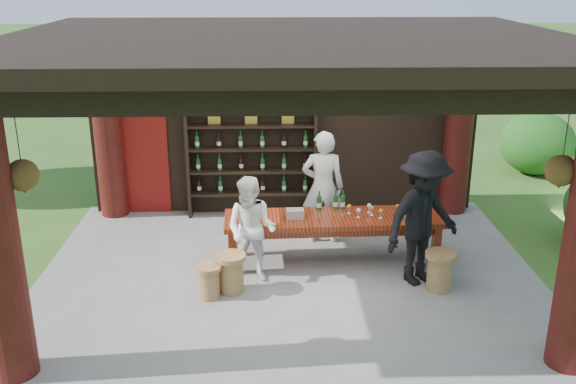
{
  "coord_description": "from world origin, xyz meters",
  "views": [
    {
      "loc": [
        -0.25,
        -8.65,
        4.34
      ],
      "look_at": [
        0.0,
        0.4,
        1.15
      ],
      "focal_mm": 40.0,
      "sensor_mm": 36.0,
      "label": 1
    }
  ],
  "objects_px": {
    "wine_shelf": "(252,161)",
    "guest_woman": "(251,230)",
    "stool_near_right": "(440,270)",
    "guest_man": "(423,218)",
    "host": "(323,187)",
    "stool_far_left": "(209,281)",
    "stool_near_left": "(231,272)",
    "tasting_table": "(333,223)",
    "napkin_basket": "(295,214)"
  },
  "relations": [
    {
      "from": "stool_far_left",
      "to": "tasting_table",
      "type": "bearing_deg",
      "value": 31.48
    },
    {
      "from": "tasting_table",
      "to": "napkin_basket",
      "type": "relative_size",
      "value": 12.81
    },
    {
      "from": "stool_near_right",
      "to": "guest_man",
      "type": "xyz_separation_m",
      "value": [
        -0.22,
        0.27,
        0.68
      ]
    },
    {
      "from": "stool_far_left",
      "to": "guest_woman",
      "type": "xyz_separation_m",
      "value": [
        0.58,
        0.55,
        0.53
      ]
    },
    {
      "from": "wine_shelf",
      "to": "tasting_table",
      "type": "distance_m",
      "value": 2.45
    },
    {
      "from": "wine_shelf",
      "to": "guest_man",
      "type": "bearing_deg",
      "value": -47.95
    },
    {
      "from": "stool_far_left",
      "to": "napkin_basket",
      "type": "distance_m",
      "value": 1.71
    },
    {
      "from": "stool_near_right",
      "to": "stool_far_left",
      "type": "distance_m",
      "value": 3.24
    },
    {
      "from": "stool_near_left",
      "to": "stool_near_right",
      "type": "height_order",
      "value": "stool_near_right"
    },
    {
      "from": "stool_near_left",
      "to": "host",
      "type": "xyz_separation_m",
      "value": [
        1.42,
        1.76,
        0.64
      ]
    },
    {
      "from": "stool_near_left",
      "to": "stool_near_right",
      "type": "xyz_separation_m",
      "value": [
        2.94,
        -0.03,
        0.0
      ]
    },
    {
      "from": "host",
      "to": "guest_woman",
      "type": "distance_m",
      "value": 1.79
    },
    {
      "from": "wine_shelf",
      "to": "guest_man",
      "type": "relative_size",
      "value": 1.19
    },
    {
      "from": "stool_near_left",
      "to": "guest_man",
      "type": "height_order",
      "value": "guest_man"
    },
    {
      "from": "wine_shelf",
      "to": "host",
      "type": "distance_m",
      "value": 1.72
    },
    {
      "from": "guest_man",
      "to": "guest_woman",
      "type": "bearing_deg",
      "value": 145.94
    },
    {
      "from": "guest_woman",
      "to": "host",
      "type": "bearing_deg",
      "value": 68.55
    },
    {
      "from": "wine_shelf",
      "to": "guest_woman",
      "type": "bearing_deg",
      "value": -88.79
    },
    {
      "from": "tasting_table",
      "to": "stool_far_left",
      "type": "distance_m",
      "value": 2.16
    },
    {
      "from": "host",
      "to": "guest_man",
      "type": "relative_size",
      "value": 0.96
    },
    {
      "from": "wine_shelf",
      "to": "host",
      "type": "bearing_deg",
      "value": -46.12
    },
    {
      "from": "wine_shelf",
      "to": "stool_near_right",
      "type": "distance_m",
      "value": 4.12
    },
    {
      "from": "wine_shelf",
      "to": "stool_far_left",
      "type": "xyz_separation_m",
      "value": [
        -0.53,
        -3.16,
        -0.78
      ]
    },
    {
      "from": "stool_near_right",
      "to": "guest_man",
      "type": "distance_m",
      "value": 0.76
    },
    {
      "from": "tasting_table",
      "to": "guest_man",
      "type": "height_order",
      "value": "guest_man"
    },
    {
      "from": "stool_near_right",
      "to": "stool_near_left",
      "type": "bearing_deg",
      "value": 179.48
    },
    {
      "from": "host",
      "to": "guest_man",
      "type": "distance_m",
      "value": 1.99
    },
    {
      "from": "wine_shelf",
      "to": "stool_near_right",
      "type": "relative_size",
      "value": 4.07
    },
    {
      "from": "wine_shelf",
      "to": "stool_far_left",
      "type": "bearing_deg",
      "value": -99.46
    },
    {
      "from": "stool_far_left",
      "to": "guest_man",
      "type": "distance_m",
      "value": 3.12
    },
    {
      "from": "napkin_basket",
      "to": "stool_near_right",
      "type": "bearing_deg",
      "value": -24.57
    },
    {
      "from": "stool_near_right",
      "to": "stool_far_left",
      "type": "relative_size",
      "value": 1.2
    },
    {
      "from": "wine_shelf",
      "to": "stool_near_left",
      "type": "bearing_deg",
      "value": -94.36
    },
    {
      "from": "stool_near_right",
      "to": "guest_woman",
      "type": "relative_size",
      "value": 0.37
    },
    {
      "from": "tasting_table",
      "to": "stool_near_left",
      "type": "relative_size",
      "value": 5.87
    },
    {
      "from": "stool_near_left",
      "to": "napkin_basket",
      "type": "bearing_deg",
      "value": 43.72
    },
    {
      "from": "tasting_table",
      "to": "stool_near_right",
      "type": "height_order",
      "value": "tasting_table"
    },
    {
      "from": "guest_man",
      "to": "napkin_basket",
      "type": "height_order",
      "value": "guest_man"
    },
    {
      "from": "wine_shelf",
      "to": "tasting_table",
      "type": "relative_size",
      "value": 0.7
    },
    {
      "from": "stool_near_left",
      "to": "guest_woman",
      "type": "distance_m",
      "value": 0.68
    },
    {
      "from": "napkin_basket",
      "to": "host",
      "type": "bearing_deg",
      "value": 60.66
    },
    {
      "from": "stool_near_left",
      "to": "stool_near_right",
      "type": "relative_size",
      "value": 0.99
    },
    {
      "from": "stool_near_left",
      "to": "guest_woman",
      "type": "relative_size",
      "value": 0.36
    },
    {
      "from": "guest_man",
      "to": "stool_near_left",
      "type": "bearing_deg",
      "value": 154.47
    },
    {
      "from": "stool_far_left",
      "to": "guest_woman",
      "type": "relative_size",
      "value": 0.31
    },
    {
      "from": "tasting_table",
      "to": "stool_near_left",
      "type": "height_order",
      "value": "tasting_table"
    },
    {
      "from": "wine_shelf",
      "to": "stool_near_left",
      "type": "xyz_separation_m",
      "value": [
        -0.23,
        -3.0,
        -0.73
      ]
    },
    {
      "from": "guest_woman",
      "to": "guest_man",
      "type": "bearing_deg",
      "value": 14.77
    },
    {
      "from": "host",
      "to": "stool_near_right",
      "type": "bearing_deg",
      "value": 134.96
    },
    {
      "from": "stool_far_left",
      "to": "napkin_basket",
      "type": "height_order",
      "value": "napkin_basket"
    }
  ]
}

